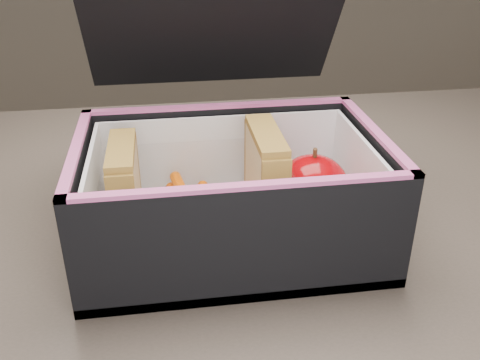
% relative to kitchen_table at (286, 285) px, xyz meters
% --- Properties ---
extents(kitchen_table, '(1.20, 0.80, 0.75)m').
position_rel_kitchen_table_xyz_m(kitchen_table, '(0.00, 0.00, 0.00)').
color(kitchen_table, brown).
rests_on(kitchen_table, ground).
extents(lunch_bag, '(0.29, 0.30, 0.27)m').
position_rel_kitchen_table_xyz_m(lunch_bag, '(-0.07, -0.03, 0.15)').
color(lunch_bag, black).
rests_on(lunch_bag, kitchen_table).
extents(plastic_tub, '(0.18, 0.13, 0.07)m').
position_rel_kitchen_table_xyz_m(plastic_tub, '(-0.10, -0.03, 0.14)').
color(plastic_tub, white).
rests_on(plastic_tub, lunch_bag).
extents(sandwich_left, '(0.02, 0.09, 0.10)m').
position_rel_kitchen_table_xyz_m(sandwich_left, '(-0.17, -0.03, 0.16)').
color(sandwich_left, beige).
rests_on(sandwich_left, plastic_tub).
extents(sandwich_right, '(0.03, 0.09, 0.10)m').
position_rel_kitchen_table_xyz_m(sandwich_right, '(-0.03, -0.03, 0.16)').
color(sandwich_right, beige).
rests_on(sandwich_right, plastic_tub).
extents(carrot_sticks, '(0.06, 0.14, 0.03)m').
position_rel_kitchen_table_xyz_m(carrot_sticks, '(-0.10, -0.04, 0.12)').
color(carrot_sticks, '#FE5900').
rests_on(carrot_sticks, plastic_tub).
extents(paper_napkin, '(0.09, 0.10, 0.01)m').
position_rel_kitchen_table_xyz_m(paper_napkin, '(0.02, -0.02, 0.11)').
color(paper_napkin, white).
rests_on(paper_napkin, lunch_bag).
extents(red_apple, '(0.09, 0.09, 0.08)m').
position_rel_kitchen_table_xyz_m(red_apple, '(0.01, -0.03, 0.15)').
color(red_apple, '#92030E').
rests_on(red_apple, paper_napkin).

